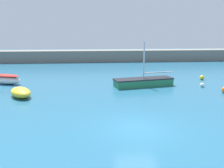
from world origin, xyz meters
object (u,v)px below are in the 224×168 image
at_px(sailboat_short_mast, 143,82).
at_px(rowboat_white_midwater, 21,92).
at_px(rowboat_with_red_cover, 7,79).
at_px(mooring_buoy_white, 202,85).
at_px(mooring_buoy_yellow, 202,77).

xyz_separation_m(sailboat_short_mast, rowboat_white_midwater, (-11.08, -3.19, -0.02)).
bearing_deg(rowboat_white_midwater, rowboat_with_red_cover, 175.68).
bearing_deg(mooring_buoy_white, sailboat_short_mast, 170.67).
bearing_deg(mooring_buoy_yellow, sailboat_short_mast, -160.17).
bearing_deg(mooring_buoy_yellow, mooring_buoy_white, -113.97).
height_order(rowboat_white_midwater, mooring_buoy_white, rowboat_white_midwater).
bearing_deg(sailboat_short_mast, rowboat_with_red_cover, -20.70).
distance_m(sailboat_short_mast, rowboat_white_midwater, 11.53).
relative_size(rowboat_with_red_cover, mooring_buoy_white, 8.47).
height_order(rowboat_with_red_cover, mooring_buoy_yellow, rowboat_with_red_cover).
distance_m(rowboat_white_midwater, mooring_buoy_yellow, 19.21).
height_order(sailboat_short_mast, rowboat_white_midwater, sailboat_short_mast).
relative_size(mooring_buoy_white, mooring_buoy_yellow, 0.82).
height_order(rowboat_with_red_cover, rowboat_white_midwater, rowboat_with_red_cover).
xyz_separation_m(rowboat_with_red_cover, rowboat_white_midwater, (2.81, -5.38, -0.10)).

